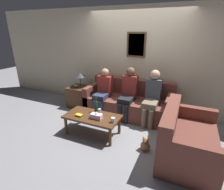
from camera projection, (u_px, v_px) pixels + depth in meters
ground_plane at (121, 123)px, 4.10m from camera, size 16.00×16.00×0.00m
wall_back at (136, 61)px, 4.46m from camera, size 9.00×0.08×2.60m
couch_main at (129, 103)px, 4.43m from camera, size 2.13×0.86×0.87m
couch_side at (186, 141)px, 2.93m from camera, size 0.86×1.38×0.87m
coffee_table at (92, 118)px, 3.56m from camera, size 1.13×0.58×0.42m
side_table_with_lamp at (80, 95)px, 4.89m from camera, size 0.54×0.54×0.96m
wine_bottle at (96, 106)px, 3.67m from camera, size 0.07×0.07×0.34m
drinking_glass at (113, 120)px, 3.28m from camera, size 0.08×0.08×0.10m
book_stack at (79, 115)px, 3.53m from camera, size 0.14×0.12×0.03m
soda_can at (100, 112)px, 3.58m from camera, size 0.07×0.07×0.12m
tissue_box at (96, 116)px, 3.42m from camera, size 0.23×0.12×0.15m
person_left at (103, 90)px, 4.37m from camera, size 0.34×0.59×1.15m
person_middle at (128, 91)px, 4.17m from camera, size 0.34×0.63×1.23m
person_right at (152, 95)px, 3.94m from camera, size 0.34×0.64×1.22m
teddy_bear at (145, 144)px, 3.15m from camera, size 0.17×0.17×0.27m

